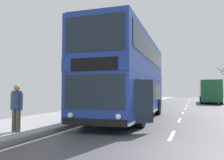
# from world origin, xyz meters

# --- Properties ---
(ground) EXTENTS (15.80, 140.00, 0.20)m
(ground) POSITION_xyz_m (-0.72, -0.00, 0.04)
(ground) COLOR #404045
(double_decker_bus_main) EXTENTS (3.46, 10.51, 4.56)m
(double_decker_bus_main) POSITION_xyz_m (-2.70, 6.89, 2.38)
(double_decker_bus_main) COLOR navy
(double_decker_bus_main) RESTS_ON ground
(background_bus_far_lane) EXTENTS (2.72, 10.69, 3.10)m
(background_bus_far_lane) POSITION_xyz_m (2.96, 30.64, 1.70)
(background_bus_far_lane) COLOR #19512D
(background_bus_far_lane) RESTS_ON ground
(pedestrian_companion) EXTENTS (0.55, 0.38, 1.63)m
(pedestrian_companion) POSITION_xyz_m (-5.07, 0.75, 1.06)
(pedestrian_companion) COLOR #4C473D
(pedestrian_companion) RESTS_ON ground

